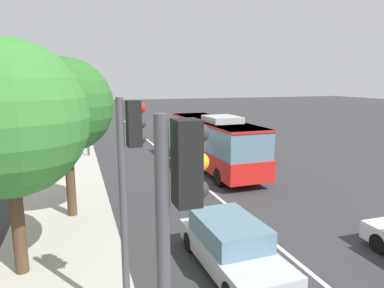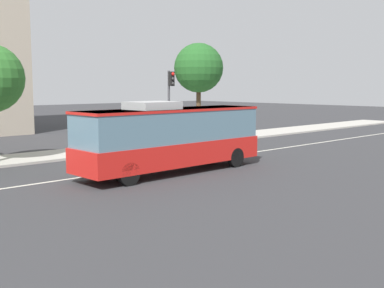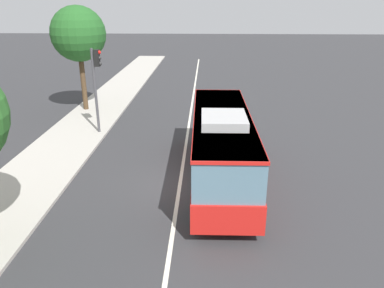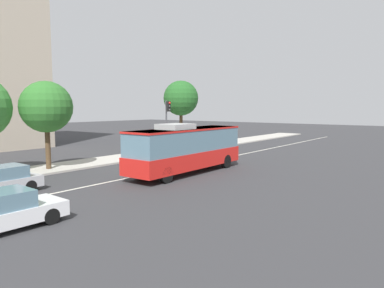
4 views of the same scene
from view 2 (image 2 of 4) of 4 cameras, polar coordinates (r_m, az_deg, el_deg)
The scene contains 6 objects.
ground_plane at distance 24.37m, azimuth -6.41°, elevation -2.99°, with size 160.00×160.00×0.00m, color #333335.
sidewalk_kerb at distance 30.12m, azimuth -14.24°, elevation -1.12°, with size 80.00×3.79×0.14m, color #B2ADA3.
lane_centre_line at distance 24.36m, azimuth -6.41°, elevation -2.97°, with size 76.00×0.16×0.01m, color silver.
transit_bus at distance 23.09m, azimuth -2.45°, elevation 1.03°, with size 10.03×2.64×3.46m.
traffic_light_far_corner at distance 32.35m, azimuth -2.60°, elevation 5.83°, with size 0.32×0.62×5.20m.
street_tree_kerbside_left at distance 37.63m, azimuth 0.79°, elevation 9.01°, with size 3.83×3.83×7.49m.
Camera 2 is at (-14.23, -19.33, 4.18)m, focal length 44.78 mm.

